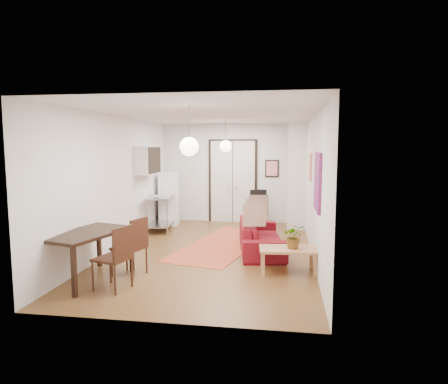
# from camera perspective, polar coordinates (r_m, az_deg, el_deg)

# --- Properties ---
(floor) EXTENTS (7.00, 7.00, 0.00)m
(floor) POSITION_cam_1_polar(r_m,az_deg,el_deg) (8.66, -1.72, -8.52)
(floor) COLOR brown
(floor) RESTS_ON ground
(ceiling) EXTENTS (4.20, 7.00, 0.02)m
(ceiling) POSITION_cam_1_polar(r_m,az_deg,el_deg) (8.38, -1.79, 10.98)
(ceiling) COLOR silver
(ceiling) RESTS_ON wall_back
(wall_back) EXTENTS (4.20, 0.02, 2.90)m
(wall_back) POSITION_cam_1_polar(r_m,az_deg,el_deg) (11.85, 1.28, 2.70)
(wall_back) COLOR silver
(wall_back) RESTS_ON floor
(wall_front) EXTENTS (4.20, 0.02, 2.90)m
(wall_front) POSITION_cam_1_polar(r_m,az_deg,el_deg) (5.02, -8.92, -2.79)
(wall_front) COLOR silver
(wall_front) RESTS_ON floor
(wall_left) EXTENTS (0.02, 7.00, 2.90)m
(wall_left) POSITION_cam_1_polar(r_m,az_deg,el_deg) (9.02, -15.00, 1.23)
(wall_left) COLOR silver
(wall_left) RESTS_ON floor
(wall_right) EXTENTS (0.02, 7.00, 2.90)m
(wall_right) POSITION_cam_1_polar(r_m,az_deg,el_deg) (8.29, 12.69, 0.83)
(wall_right) COLOR silver
(wall_right) RESTS_ON floor
(double_doors) EXTENTS (1.44, 0.06, 2.50)m
(double_doors) POSITION_cam_1_polar(r_m,az_deg,el_deg) (11.82, 1.25, 1.48)
(double_doors) COLOR silver
(double_doors) RESTS_ON wall_back
(stub_partition) EXTENTS (0.50, 0.10, 2.90)m
(stub_partition) POSITION_cam_1_polar(r_m,az_deg,el_deg) (10.81, 10.41, 2.21)
(stub_partition) COLOR silver
(stub_partition) RESTS_ON floor
(wall_cabinet) EXTENTS (0.35, 1.00, 0.70)m
(wall_cabinet) POSITION_cam_1_polar(r_m,az_deg,el_deg) (10.32, -10.83, 4.50)
(wall_cabinet) COLOR white
(wall_cabinet) RESTS_ON wall_left
(painting_popart) EXTENTS (0.05, 1.00, 1.00)m
(painting_popart) POSITION_cam_1_polar(r_m,az_deg,el_deg) (7.03, 13.24, 1.44)
(painting_popart) COLOR red
(painting_popart) RESTS_ON wall_right
(painting_abstract) EXTENTS (0.05, 0.50, 0.60)m
(painting_abstract) POSITION_cam_1_polar(r_m,az_deg,el_deg) (9.06, 12.23, 3.55)
(painting_abstract) COLOR beige
(painting_abstract) RESTS_ON wall_right
(poster_back) EXTENTS (0.40, 0.03, 0.50)m
(poster_back) POSITION_cam_1_polar(r_m,az_deg,el_deg) (11.72, 6.86, 3.35)
(poster_back) COLOR red
(poster_back) RESTS_ON wall_back
(print_left) EXTENTS (0.03, 0.44, 0.54)m
(print_left) POSITION_cam_1_polar(r_m,az_deg,el_deg) (10.83, -10.71, 4.86)
(print_left) COLOR #8D5E3B
(print_left) RESTS_ON wall_left
(pendant_back) EXTENTS (0.30, 0.30, 0.80)m
(pendant_back) POSITION_cam_1_polar(r_m,az_deg,el_deg) (10.33, 0.23, 6.57)
(pendant_back) COLOR white
(pendant_back) RESTS_ON ceiling
(pendant_front) EXTENTS (0.30, 0.30, 0.80)m
(pendant_front) POSITION_cam_1_polar(r_m,az_deg,el_deg) (6.40, -5.00, 6.48)
(pendant_front) COLOR white
(pendant_front) RESTS_ON ceiling
(kilim_rug) EXTENTS (2.19, 3.92, 0.01)m
(kilim_rug) POSITION_cam_1_polar(r_m,az_deg,el_deg) (9.32, 0.01, -7.39)
(kilim_rug) COLOR #C85C32
(kilim_rug) RESTS_ON floor
(sofa) EXTENTS (1.17, 2.32, 0.65)m
(sofa) POSITION_cam_1_polar(r_m,az_deg,el_deg) (8.70, 5.31, -6.28)
(sofa) COLOR maroon
(sofa) RESTS_ON floor
(coffee_table) EXTENTS (1.06, 0.65, 0.45)m
(coffee_table) POSITION_cam_1_polar(r_m,az_deg,el_deg) (7.29, 9.14, -8.37)
(coffee_table) COLOR tan
(coffee_table) RESTS_ON floor
(potted_plant) EXTENTS (0.38, 0.42, 0.44)m
(potted_plant) POSITION_cam_1_polar(r_m,az_deg,el_deg) (7.22, 9.97, -6.24)
(potted_plant) COLOR #295C29
(potted_plant) RESTS_ON coffee_table
(kitchen_counter) EXTENTS (0.77, 1.28, 0.93)m
(kitchen_counter) POSITION_cam_1_polar(r_m,az_deg,el_deg) (10.79, -9.07, -2.31)
(kitchen_counter) COLOR #ACAFB0
(kitchen_counter) RESTS_ON floor
(bowl) EXTENTS (0.28, 0.28, 0.05)m
(bowl) POSITION_cam_1_polar(r_m,az_deg,el_deg) (10.46, -9.60, -0.65)
(bowl) COLOR silver
(bowl) RESTS_ON kitchen_counter
(soap_bottle) EXTENTS (0.11, 0.11, 0.19)m
(soap_bottle) POSITION_cam_1_polar(r_m,az_deg,el_deg) (10.97, -8.71, 0.07)
(soap_bottle) COLOR #5186AF
(soap_bottle) RESTS_ON kitchen_counter
(fridge) EXTENTS (0.59, 0.59, 1.49)m
(fridge) POSITION_cam_1_polar(r_m,az_deg,el_deg) (11.53, -7.88, -1.01)
(fridge) COLOR white
(fridge) RESTS_ON floor
(dining_table) EXTENTS (1.23, 1.67, 0.83)m
(dining_table) POSITION_cam_1_polar(r_m,az_deg,el_deg) (7.11, -18.96, -6.13)
(dining_table) COLOR black
(dining_table) RESTS_ON floor
(dining_chair_near) EXTENTS (0.60, 0.75, 1.03)m
(dining_chair_near) POSITION_cam_1_polar(r_m,az_deg,el_deg) (7.30, -13.13, -6.75)
(dining_chair_near) COLOR #381F12
(dining_chair_near) RESTS_ON floor
(dining_chair_far) EXTENTS (0.60, 0.75, 1.03)m
(dining_chair_far) POSITION_cam_1_polar(r_m,az_deg,el_deg) (6.68, -15.36, -8.08)
(dining_chair_far) COLOR #381F12
(dining_chair_far) RESTS_ON floor
(black_side_chair) EXTENTS (0.59, 0.59, 1.03)m
(black_side_chair) POSITION_cam_1_polar(r_m,az_deg,el_deg) (11.62, 4.71, -1.58)
(black_side_chair) COLOR black
(black_side_chair) RESTS_ON floor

